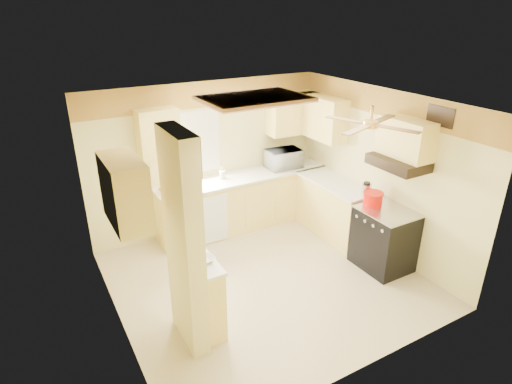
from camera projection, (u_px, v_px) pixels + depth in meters
floor at (266, 279)px, 6.07m from camera, size 4.00×4.00×0.00m
ceiling at (268, 104)px, 5.07m from camera, size 4.00×4.00×0.00m
wall_back at (208, 158)px, 7.08m from camera, size 4.00×0.00×4.00m
wall_front at (370, 272)px, 4.06m from camera, size 4.00×0.00×4.00m
wall_left at (110, 237)px, 4.66m from camera, size 0.00×3.80×3.80m
wall_right at (380, 172)px, 6.48m from camera, size 0.00×3.80×3.80m
wallpaper_border at (205, 94)px, 6.64m from camera, size 4.00×0.02×0.40m
partition_column at (184, 244)px, 4.52m from camera, size 0.20×0.70×2.50m
partition_ledge at (207, 300)px, 4.94m from camera, size 0.25×0.55×0.90m
ledge_top at (205, 265)px, 4.75m from camera, size 0.28×0.58×0.04m
lower_cabinets_back at (243, 202)px, 7.39m from camera, size 3.00×0.60×0.90m
lower_cabinets_right at (335, 209)px, 7.14m from camera, size 0.60×1.40×0.90m
countertop_back at (243, 177)px, 7.19m from camera, size 3.04×0.64×0.04m
countertop_right at (336, 183)px, 6.95m from camera, size 0.64×1.44×0.04m
dishwasher_panel at (211, 220)px, 6.81m from camera, size 0.58×0.02×0.80m
window at (193, 143)px, 6.84m from camera, size 0.92×0.02×1.02m
upper_cab_back_left at (158, 132)px, 6.31m from camera, size 0.60×0.35×0.70m
upper_cab_back_right at (292, 113)px, 7.40m from camera, size 0.90×0.35×0.70m
upper_cab_right at (322, 117)px, 7.15m from camera, size 0.35×1.00×0.70m
upper_cab_left_wall at (125, 192)px, 4.30m from camera, size 0.35×0.75×0.70m
upper_cab_over_stove at (406, 138)px, 5.68m from camera, size 0.35×0.76×0.52m
stove at (384, 239)px, 6.21m from camera, size 0.68×0.77×0.92m
range_hood at (398, 163)px, 5.77m from camera, size 0.50×0.76×0.14m
poster_menu at (191, 190)px, 4.33m from camera, size 0.02×0.42×0.57m
poster_nashville at (194, 246)px, 4.59m from camera, size 0.02×0.42×0.57m
ceiling_light_panel at (254, 99)px, 5.53m from camera, size 1.35×0.95×0.06m
ceiling_fan at (371, 124)px, 5.05m from camera, size 1.15×1.15×0.26m
vent_grate at (441, 116)px, 5.33m from camera, size 0.02×0.40×0.25m
microwave at (284, 159)px, 7.49m from camera, size 0.62×0.44×0.33m
bowl at (206, 259)px, 4.78m from camera, size 0.23×0.23×0.05m
dutch_oven at (373, 199)px, 6.16m from camera, size 0.29×0.29×0.20m
kettle at (366, 190)px, 6.38m from camera, size 0.15×0.15×0.23m
dish_rack at (173, 186)px, 6.59m from camera, size 0.40×0.30×0.23m
utensil_crock at (222, 175)px, 7.05m from camera, size 0.10×0.10×0.20m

